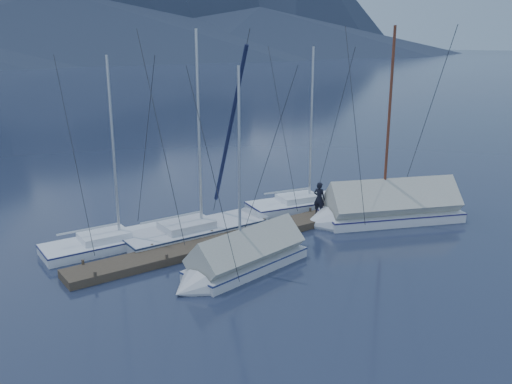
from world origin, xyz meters
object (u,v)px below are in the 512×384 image
Objects in this scene: sailboat_open_left at (130,240)px; sailboat_covered_far at (238,262)px; sailboat_open_right at (317,202)px; person at (319,199)px; sailboat_covered_near at (380,211)px; sailboat_open_mid at (212,229)px.

sailboat_open_left is 1.04× the size of sailboat_covered_far.
sailboat_open_right reaches higher than person.
sailboat_open_mid is at bearing 156.12° from sailboat_covered_near.
sailboat_open_right is at bearing 3.50° from sailboat_open_mid.
sailboat_covered_near is at bearing 6.58° from sailboat_covered_far.
sailboat_open_right is (10.92, -0.55, 0.01)m from sailboat_open_left.
sailboat_covered_far is (-1.54, -4.60, 0.25)m from sailboat_open_mid.
person is at bearing -16.30° from sailboat_open_left.
sailboat_open_left is at bearing 52.45° from person.
sailboat_open_left reaches higher than person.
sailboat_open_left is 0.89× the size of sailboat_open_mid.
sailboat_covered_far is (-9.47, -1.09, -0.10)m from sailboat_covered_near.
sailboat_open_mid is 7.18m from sailboat_open_right.
sailboat_covered_near is 3.19m from person.
sailboat_open_right reaches higher than sailboat_covered_far.
person is at bearing 22.79° from sailboat_covered_far.
sailboat_covered_near is (11.68, -4.50, 0.37)m from sailboat_open_left.
sailboat_open_left is 0.86× the size of sailboat_covered_near.
sailboat_open_mid is 1.17× the size of sailboat_covered_far.
sailboat_open_right is 4.04m from sailboat_covered_near.
sailboat_open_mid reaches higher than sailboat_covered_far.
sailboat_open_right is at bearing 100.96° from sailboat_covered_near.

